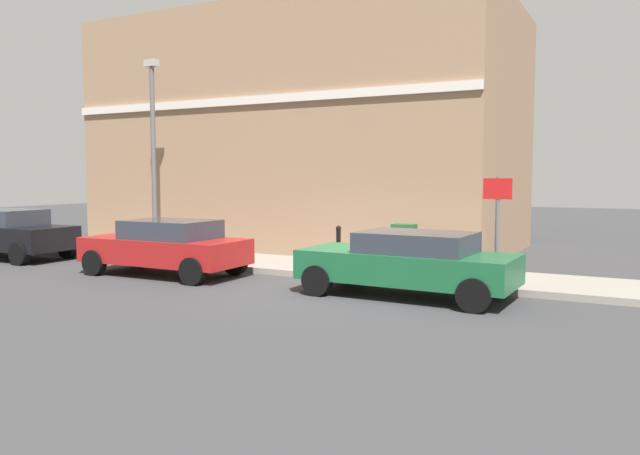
{
  "coord_description": "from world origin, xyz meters",
  "views": [
    {
      "loc": [
        -12.26,
        -5.62,
        2.46
      ],
      "look_at": [
        1.21,
        1.49,
        1.2
      ],
      "focal_mm": 34.83,
      "sensor_mm": 36.0,
      "label": 1
    }
  ],
  "objects_px": {
    "utility_cabinet": "(404,249)",
    "bollard_near_cabinet": "(338,244)",
    "car_black": "(8,233)",
    "car_red": "(166,246)",
    "street_sign": "(497,214)",
    "car_green": "(409,262)",
    "lamppost": "(153,148)"
  },
  "relations": [
    {
      "from": "car_green",
      "to": "utility_cabinet",
      "type": "xyz_separation_m",
      "value": [
        2.31,
        0.96,
        -0.04
      ]
    },
    {
      "from": "car_green",
      "to": "street_sign",
      "type": "height_order",
      "value": "street_sign"
    },
    {
      "from": "bollard_near_cabinet",
      "to": "car_black",
      "type": "bearing_deg",
      "value": 103.69
    },
    {
      "from": "street_sign",
      "to": "utility_cabinet",
      "type": "bearing_deg",
      "value": 67.28
    },
    {
      "from": "car_green",
      "to": "car_black",
      "type": "relative_size",
      "value": 1.05
    },
    {
      "from": "car_green",
      "to": "lamppost",
      "type": "relative_size",
      "value": 0.77
    },
    {
      "from": "car_red",
      "to": "street_sign",
      "type": "height_order",
      "value": "street_sign"
    },
    {
      "from": "street_sign",
      "to": "car_red",
      "type": "bearing_deg",
      "value": 100.93
    },
    {
      "from": "car_black",
      "to": "bollard_near_cabinet",
      "type": "bearing_deg",
      "value": -167.71
    },
    {
      "from": "car_red",
      "to": "utility_cabinet",
      "type": "xyz_separation_m",
      "value": [
        2.52,
        -5.31,
        -0.05
      ]
    },
    {
      "from": "street_sign",
      "to": "car_black",
      "type": "bearing_deg",
      "value": 95.16
    },
    {
      "from": "car_green",
      "to": "street_sign",
      "type": "bearing_deg",
      "value": -137.15
    },
    {
      "from": "utility_cabinet",
      "to": "lamppost",
      "type": "relative_size",
      "value": 0.2
    },
    {
      "from": "car_red",
      "to": "lamppost",
      "type": "distance_m",
      "value": 4.27
    },
    {
      "from": "car_green",
      "to": "car_red",
      "type": "relative_size",
      "value": 1.05
    },
    {
      "from": "car_green",
      "to": "car_black",
      "type": "height_order",
      "value": "car_black"
    },
    {
      "from": "car_red",
      "to": "car_black",
      "type": "xyz_separation_m",
      "value": [
        0.22,
        6.34,
        0.02
      ]
    },
    {
      "from": "utility_cabinet",
      "to": "bollard_near_cabinet",
      "type": "distance_m",
      "value": 1.83
    },
    {
      "from": "utility_cabinet",
      "to": "lamppost",
      "type": "height_order",
      "value": "lamppost"
    },
    {
      "from": "car_green",
      "to": "bollard_near_cabinet",
      "type": "distance_m",
      "value": 3.68
    },
    {
      "from": "bollard_near_cabinet",
      "to": "lamppost",
      "type": "bearing_deg",
      "value": 92.8
    },
    {
      "from": "car_red",
      "to": "utility_cabinet",
      "type": "distance_m",
      "value": 5.87
    },
    {
      "from": "car_green",
      "to": "bollard_near_cabinet",
      "type": "height_order",
      "value": "car_green"
    },
    {
      "from": "car_red",
      "to": "utility_cabinet",
      "type": "bearing_deg",
      "value": -155.34
    },
    {
      "from": "utility_cabinet",
      "to": "bollard_near_cabinet",
      "type": "height_order",
      "value": "utility_cabinet"
    },
    {
      "from": "bollard_near_cabinet",
      "to": "street_sign",
      "type": "relative_size",
      "value": 0.45
    },
    {
      "from": "car_green",
      "to": "car_black",
      "type": "bearing_deg",
      "value": 1.61
    },
    {
      "from": "car_green",
      "to": "utility_cabinet",
      "type": "height_order",
      "value": "car_green"
    },
    {
      "from": "car_green",
      "to": "lamppost",
      "type": "bearing_deg",
      "value": -11.9
    },
    {
      "from": "car_green",
      "to": "car_red",
      "type": "height_order",
      "value": "car_red"
    },
    {
      "from": "car_black",
      "to": "car_green",
      "type": "bearing_deg",
      "value": 178.5
    },
    {
      "from": "utility_cabinet",
      "to": "car_black",
      "type": "bearing_deg",
      "value": 101.14
    }
  ]
}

